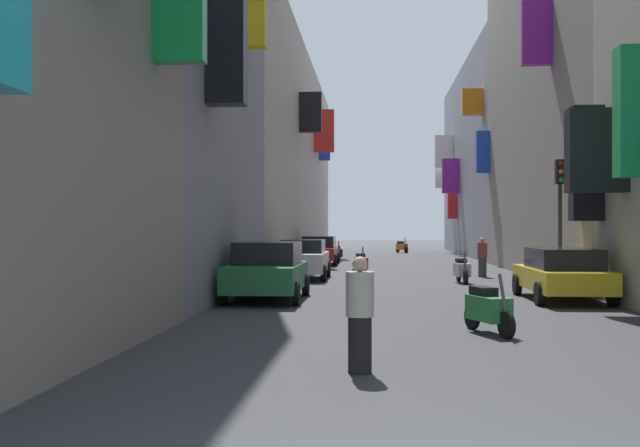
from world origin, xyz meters
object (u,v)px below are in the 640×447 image
at_px(parked_car_yellow, 562,273).
at_px(traffic_light_near_corner, 560,201).
at_px(parked_car_green, 267,270).
at_px(scooter_orange, 402,247).
at_px(pedestrian_crossing, 482,257).
at_px(scooter_blue, 360,275).
at_px(scooter_red, 361,263).
at_px(scooter_silver, 462,270).
at_px(scooter_black, 337,253).
at_px(pedestrian_near_left, 360,315).
at_px(parked_car_red, 319,250).
at_px(parked_car_white, 303,258).
at_px(scooter_green, 488,309).

relative_size(parked_car_yellow, traffic_light_near_corner, 1.10).
relative_size(parked_car_green, scooter_orange, 2.22).
relative_size(parked_car_green, pedestrian_crossing, 2.69).
bearing_deg(scooter_blue, traffic_light_near_corner, -1.09).
bearing_deg(scooter_red, scooter_orange, 83.99).
xyz_separation_m(scooter_red, scooter_silver, (3.58, -4.52, -0.00)).
bearing_deg(pedestrian_crossing, scooter_black, 115.96).
relative_size(scooter_red, pedestrian_near_left, 1.25).
height_order(parked_car_yellow, scooter_blue, parked_car_yellow).
distance_m(parked_car_red, pedestrian_near_left, 28.39).
bearing_deg(parked_car_white, scooter_orange, 80.34).
xyz_separation_m(scooter_black, traffic_light_near_corner, (7.75, -19.07, 2.29)).
bearing_deg(pedestrian_near_left, parked_car_white, 97.90).
bearing_deg(traffic_light_near_corner, scooter_black, 112.11).
distance_m(scooter_red, scooter_blue, 7.39).
relative_size(scooter_green, scooter_orange, 0.92).
distance_m(parked_car_yellow, scooter_green, 6.95).
distance_m(parked_car_green, scooter_green, 7.74).
xyz_separation_m(scooter_red, scooter_orange, (2.59, 24.64, -0.00)).
distance_m(parked_car_green, pedestrian_near_left, 10.14).
xyz_separation_m(parked_car_yellow, pedestrian_near_left, (-5.18, -10.16, 0.04)).
height_order(parked_car_red, parked_car_white, parked_car_white).
distance_m(pedestrian_near_left, traffic_light_near_corner, 14.57).
bearing_deg(pedestrian_crossing, scooter_red, 164.23).
height_order(parked_car_yellow, traffic_light_near_corner, traffic_light_near_corner).
xyz_separation_m(parked_car_yellow, scooter_blue, (-5.42, 3.14, -0.28)).
distance_m(scooter_black, scooter_orange, 13.71).
xyz_separation_m(scooter_silver, scooter_black, (-5.12, 16.09, 0.00)).
height_order(scooter_silver, traffic_light_near_corner, traffic_light_near_corner).
height_order(parked_car_red, pedestrian_crossing, pedestrian_crossing).
distance_m(parked_car_green, pedestrian_crossing, 11.89).
bearing_deg(scooter_black, parked_car_white, -92.26).
bearing_deg(scooter_black, parked_car_green, -92.01).
bearing_deg(scooter_blue, scooter_silver, 39.33).
bearing_deg(parked_car_white, scooter_silver, -14.46).
distance_m(scooter_red, scooter_silver, 5.77).
bearing_deg(traffic_light_near_corner, pedestrian_crossing, 103.35).
relative_size(scooter_blue, scooter_green, 1.10).
relative_size(scooter_green, traffic_light_near_corner, 0.42).
distance_m(parked_car_yellow, parked_car_red, 19.72).
bearing_deg(scooter_silver, scooter_green, -94.48).
bearing_deg(pedestrian_crossing, traffic_light_near_corner, -76.65).
xyz_separation_m(scooter_black, scooter_blue, (1.63, -18.95, -0.00)).
distance_m(scooter_blue, traffic_light_near_corner, 6.53).
height_order(scooter_black, pedestrian_near_left, pedestrian_near_left).
distance_m(scooter_silver, scooter_orange, 29.18).
height_order(parked_car_green, scooter_blue, parked_car_green).
relative_size(scooter_blue, pedestrian_crossing, 1.22).
relative_size(pedestrian_crossing, pedestrian_near_left, 0.98).
relative_size(parked_car_white, pedestrian_near_left, 2.48).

